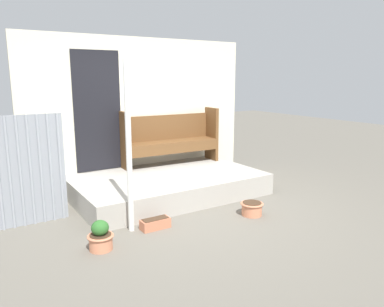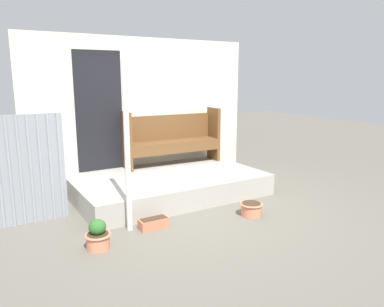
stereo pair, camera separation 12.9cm
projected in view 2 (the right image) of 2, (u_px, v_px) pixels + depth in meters
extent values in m
plane|color=#666056|center=(186.00, 213.00, 5.37)|extent=(24.00, 24.00, 0.00)
cube|color=#A8A399|center=(169.00, 185.00, 6.19)|extent=(3.01, 1.80, 0.34)
cube|color=beige|center=(144.00, 112.00, 6.74)|extent=(4.21, 0.06, 2.60)
cube|color=black|center=(99.00, 111.00, 6.27)|extent=(0.80, 0.02, 2.00)
cylinder|color=#979CA5|center=(10.00, 172.00, 4.78)|extent=(0.04, 0.04, 1.46)
cylinder|color=#979CA5|center=(21.00, 171.00, 4.84)|extent=(0.04, 0.04, 1.46)
cylinder|color=#979CA5|center=(31.00, 170.00, 4.90)|extent=(0.04, 0.04, 1.46)
cylinder|color=#979CA5|center=(41.00, 169.00, 4.97)|extent=(0.04, 0.04, 1.46)
cylinder|color=#979CA5|center=(51.00, 167.00, 5.03)|extent=(0.04, 0.04, 1.46)
cylinder|color=#979CA5|center=(61.00, 166.00, 5.09)|extent=(0.04, 0.04, 1.46)
cylinder|color=white|center=(127.00, 148.00, 4.59)|extent=(0.07, 0.07, 2.13)
cube|color=brown|center=(127.00, 141.00, 6.39)|extent=(0.08, 0.40, 1.00)
cube|color=brown|center=(213.00, 134.00, 7.21)|extent=(0.08, 0.40, 1.00)
cube|color=brown|center=(173.00, 142.00, 6.82)|extent=(1.70, 0.48, 0.04)
cube|color=brown|center=(177.00, 149.00, 6.68)|extent=(1.68, 0.11, 0.16)
cube|color=brown|center=(169.00, 127.00, 6.92)|extent=(1.68, 0.12, 0.46)
cylinder|color=tan|center=(98.00, 241.00, 4.26)|extent=(0.26, 0.26, 0.17)
torus|color=tan|center=(98.00, 235.00, 4.25)|extent=(0.30, 0.30, 0.02)
cylinder|color=#422D1E|center=(98.00, 234.00, 4.25)|extent=(0.24, 0.24, 0.01)
ellipsoid|color=#2D6628|center=(97.00, 227.00, 4.23)|extent=(0.20, 0.20, 0.17)
cylinder|color=tan|center=(251.00, 209.00, 5.28)|extent=(0.29, 0.29, 0.18)
torus|color=tan|center=(251.00, 204.00, 5.26)|extent=(0.33, 0.33, 0.02)
cylinder|color=#422D1E|center=(251.00, 203.00, 5.26)|extent=(0.26, 0.26, 0.01)
cube|color=#C67251|center=(154.00, 223.00, 4.84)|extent=(0.38, 0.16, 0.13)
cube|color=#422D1E|center=(154.00, 218.00, 4.83)|extent=(0.34, 0.14, 0.01)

